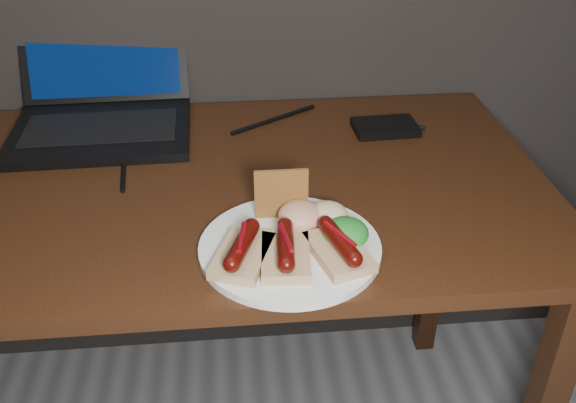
{
  "coord_description": "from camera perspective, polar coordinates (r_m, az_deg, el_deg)",
  "views": [
    {
      "loc": [
        0.14,
        0.37,
        1.33
      ],
      "look_at": [
        0.21,
        1.18,
        0.82
      ],
      "focal_mm": 40.0,
      "sensor_mm": 36.0,
      "label": 1
    }
  ],
  "objects": [
    {
      "name": "bread_sausage_center",
      "position": [
        0.93,
        -0.21,
        -4.42
      ],
      "size": [
        0.08,
        0.12,
        0.04
      ],
      "color": "tan",
      "rests_on": "plate"
    },
    {
      "name": "hard_drive",
      "position": [
        1.35,
        8.64,
        6.54
      ],
      "size": [
        0.13,
        0.09,
        0.02
      ],
      "primitive_type": "cube",
      "rotation": [
        0.0,
        0.0,
        0.05
      ],
      "color": "black",
      "rests_on": "desk"
    },
    {
      "name": "laptop",
      "position": [
        1.4,
        -16.2,
        8.62
      ],
      "size": [
        0.36,
        0.36,
        0.25
      ],
      "color": "black",
      "rests_on": "desk"
    },
    {
      "name": "bread_sausage_left",
      "position": [
        0.93,
        -4.08,
        -4.4
      ],
      "size": [
        0.1,
        0.13,
        0.04
      ],
      "color": "tan",
      "rests_on": "plate"
    },
    {
      "name": "bread_sausage_right",
      "position": [
        0.94,
        4.55,
        -4.07
      ],
      "size": [
        0.1,
        0.13,
        0.04
      ],
      "color": "tan",
      "rests_on": "plate"
    },
    {
      "name": "salad_greens",
      "position": [
        0.97,
        5.15,
        -2.78
      ],
      "size": [
        0.07,
        0.07,
        0.04
      ],
      "primitive_type": "ellipsoid",
      "color": "#136317",
      "rests_on": "plate"
    },
    {
      "name": "plate",
      "position": [
        0.97,
        0.17,
        -4.12
      ],
      "size": [
        0.35,
        0.35,
        0.01
      ],
      "primitive_type": "cylinder",
      "rotation": [
        0.0,
        0.0,
        -0.29
      ],
      "color": "silver",
      "rests_on": "desk"
    },
    {
      "name": "desk_cables",
      "position": [
        1.29,
        -10.32,
        5.03
      ],
      "size": [
        1.04,
        0.33,
        0.01
      ],
      "color": "black",
      "rests_on": "desk"
    },
    {
      "name": "desk",
      "position": [
        1.22,
        -10.9,
        -1.96
      ],
      "size": [
        1.4,
        0.7,
        0.75
      ],
      "color": "#39220E",
      "rests_on": "ground"
    },
    {
      "name": "salsa_mound",
      "position": [
        1.0,
        1.15,
        -1.23
      ],
      "size": [
        0.07,
        0.07,
        0.04
      ],
      "primitive_type": "ellipsoid",
      "color": "maroon",
      "rests_on": "plate"
    },
    {
      "name": "crispbread",
      "position": [
        1.01,
        -0.6,
        0.69
      ],
      "size": [
        0.09,
        0.01,
        0.08
      ],
      "primitive_type": "cube",
      "color": "olive",
      "rests_on": "plate"
    },
    {
      "name": "coleslaw_mound",
      "position": [
        1.01,
        3.54,
        -1.18
      ],
      "size": [
        0.06,
        0.06,
        0.04
      ],
      "primitive_type": "ellipsoid",
      "color": "beige",
      "rests_on": "plate"
    }
  ]
}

